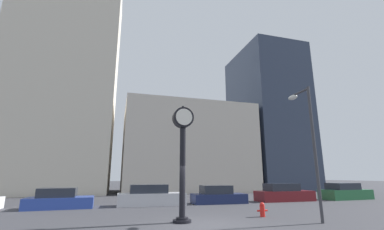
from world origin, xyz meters
name	(u,v)px	position (x,y,z in m)	size (l,w,h in m)	color
ground_plane	(204,225)	(0.00, 0.00, 0.00)	(200.00, 200.00, 0.00)	#38383D
building_tall_tower	(68,78)	(-10.85, 24.00, 14.72)	(12.36, 12.00, 29.44)	beige
building_storefront_row	(185,149)	(5.34, 24.00, 5.72)	(17.03, 12.00, 11.44)	beige
building_glass_modern	(267,118)	(18.89, 24.00, 11.00)	(8.82, 12.00, 22.00)	#2D384C
street_clock	(183,148)	(-0.79, 0.74, 3.33)	(1.00, 0.84, 5.45)	black
car_blue	(59,200)	(-7.23, 7.88, 0.54)	(4.14, 2.10, 1.29)	#28429E
car_silver	(151,197)	(-1.31, 7.93, 0.61)	(4.77, 1.83, 1.44)	#BCBCC1
car_navy	(218,196)	(3.82, 8.01, 0.55)	(4.16, 1.93, 1.34)	#19234C
car_maroon	(284,194)	(9.79, 8.16, 0.60)	(4.81, 1.81, 1.43)	maroon
car_green	(345,192)	(16.11, 8.10, 0.60)	(4.68, 2.16, 1.42)	#236038
fire_hydrant_near	(262,209)	(3.58, 1.21, 0.36)	(0.58, 0.25, 0.71)	red
street_lamp_right	(307,130)	(5.16, -0.79, 4.24)	(0.36, 1.57, 6.38)	#38383D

